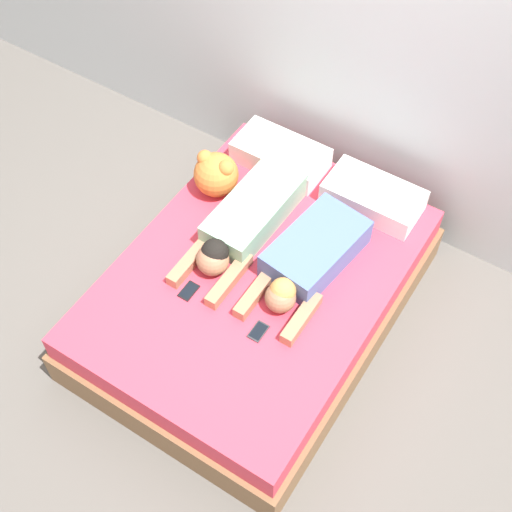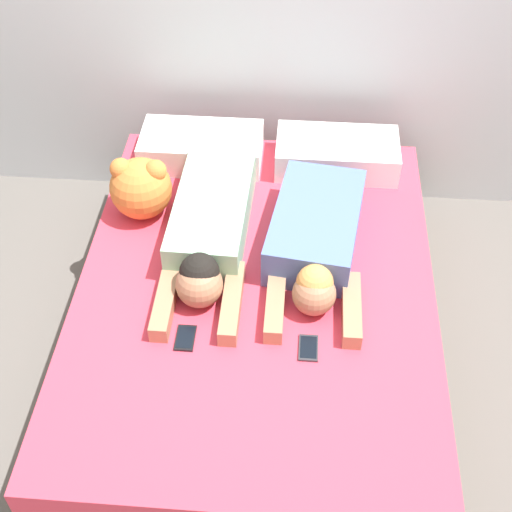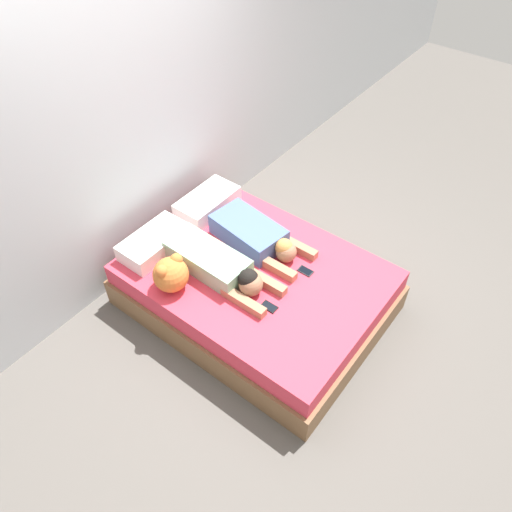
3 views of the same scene
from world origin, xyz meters
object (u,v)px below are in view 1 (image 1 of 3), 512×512
(pillow_head_right, at_px, (373,197))
(person_right, at_px, (308,260))
(person_left, at_px, (244,223))
(bed, at_px, (256,294))
(cell_phone_left, at_px, (189,291))
(cell_phone_right, at_px, (258,331))
(plush_toy, at_px, (216,174))
(pillow_head_left, at_px, (281,155))

(pillow_head_right, relative_size, person_right, 0.64)
(person_left, bearing_deg, pillow_head_right, 48.11)
(bed, height_order, cell_phone_left, cell_phone_left)
(cell_phone_right, distance_m, plush_toy, 1.04)
(bed, relative_size, person_left, 2.00)
(bed, relative_size, plush_toy, 7.06)
(person_left, bearing_deg, pillow_head_left, 100.66)
(pillow_head_right, distance_m, cell_phone_right, 1.12)
(person_right, height_order, plush_toy, plush_toy)
(bed, bearing_deg, cell_phone_right, -55.63)
(bed, distance_m, person_right, 0.42)
(cell_phone_right, bearing_deg, pillow_head_left, 115.97)
(pillow_head_right, height_order, plush_toy, plush_toy)
(pillow_head_left, xyz_separation_m, cell_phone_right, (0.54, -1.11, -0.07))
(pillow_head_left, height_order, person_left, person_left)
(cell_phone_left, xyz_separation_m, cell_phone_right, (0.46, -0.01, 0.00))
(person_right, height_order, cell_phone_left, person_right)
(bed, bearing_deg, person_left, 136.85)
(person_left, relative_size, cell_phone_right, 8.36)
(plush_toy, bearing_deg, person_right, -16.06)
(person_right, relative_size, cell_phone_left, 7.45)
(bed, bearing_deg, plush_toy, 143.66)
(bed, height_order, pillow_head_left, pillow_head_left)
(pillow_head_left, distance_m, cell_phone_right, 1.24)
(bed, height_order, plush_toy, plush_toy)
(bed, distance_m, plush_toy, 0.75)
(bed, distance_m, person_left, 0.42)
(person_right, bearing_deg, person_left, 176.59)
(person_left, distance_m, cell_phone_left, 0.51)
(pillow_head_left, relative_size, cell_phone_left, 4.76)
(pillow_head_right, bearing_deg, pillow_head_left, 180.00)
(person_left, height_order, person_right, person_left)
(pillow_head_left, bearing_deg, cell_phone_right, -64.03)
(pillow_head_left, distance_m, cell_phone_left, 1.11)
(person_left, height_order, cell_phone_left, person_left)
(bed, distance_m, pillow_head_left, 0.90)
(person_left, relative_size, cell_phone_left, 8.36)
(person_right, relative_size, cell_phone_right, 7.45)
(pillow_head_left, height_order, pillow_head_right, same)
(pillow_head_right, bearing_deg, person_right, -98.31)
(bed, height_order, cell_phone_right, cell_phone_right)
(pillow_head_left, distance_m, person_left, 0.60)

